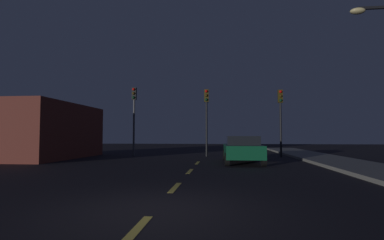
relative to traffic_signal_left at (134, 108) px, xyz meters
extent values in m
plane|color=black|center=(5.06, -8.02, -3.49)|extent=(80.00, 80.00, 0.00)
cube|color=gray|center=(12.56, -8.02, -3.42)|extent=(3.00, 40.00, 0.15)
cube|color=#EACC4C|center=(5.06, -16.22, -3.49)|extent=(0.16, 1.60, 0.01)
cube|color=#EACC4C|center=(5.06, -12.42, -3.49)|extent=(0.16, 1.60, 0.01)
cube|color=#EACC4C|center=(5.06, -8.62, -3.49)|extent=(0.16, 1.60, 0.01)
cube|color=#EACC4C|center=(5.06, -4.82, -3.49)|extent=(0.16, 1.60, 0.01)
cylinder|color=#4C4C51|center=(0.00, 0.02, -1.00)|extent=(0.14, 0.14, 4.99)
cube|color=black|center=(0.00, 0.02, 1.05)|extent=(0.32, 0.24, 0.90)
sphere|color=red|center=(0.00, -0.14, 1.35)|extent=(0.20, 0.20, 0.20)
sphere|color=#3F2D0C|center=(0.00, -0.14, 1.05)|extent=(0.20, 0.20, 0.20)
sphere|color=#0C3319|center=(0.00, -0.14, 0.75)|extent=(0.20, 0.20, 0.20)
cylinder|color=black|center=(5.30, 0.02, -1.11)|extent=(0.14, 0.14, 4.77)
cube|color=#382D0C|center=(5.30, 0.02, 0.82)|extent=(0.32, 0.24, 0.90)
sphere|color=red|center=(5.30, -0.14, 1.12)|extent=(0.20, 0.20, 0.20)
sphere|color=#3F2D0C|center=(5.30, -0.14, 0.82)|extent=(0.20, 0.20, 0.20)
sphere|color=#0C3319|center=(5.30, -0.14, 0.52)|extent=(0.20, 0.20, 0.20)
cylinder|color=black|center=(10.43, 0.02, -1.17)|extent=(0.14, 0.14, 4.66)
cube|color=#382D0C|center=(10.43, 0.02, 0.71)|extent=(0.32, 0.24, 0.90)
sphere|color=red|center=(10.43, -0.14, 1.01)|extent=(0.20, 0.20, 0.20)
sphere|color=#3F2D0C|center=(10.43, -0.14, 0.71)|extent=(0.20, 0.20, 0.20)
sphere|color=#0C3319|center=(10.43, -0.14, 0.41)|extent=(0.20, 0.20, 0.20)
cube|color=#0F4C2D|center=(7.47, -4.63, -2.84)|extent=(1.97, 4.53, 0.66)
cube|color=black|center=(7.48, -4.85, -2.28)|extent=(1.70, 2.06, 0.47)
cylinder|color=black|center=(6.56, -2.95, -3.17)|extent=(0.23, 0.64, 0.64)
cylinder|color=black|center=(8.31, -2.91, -3.17)|extent=(0.23, 0.64, 0.64)
cylinder|color=black|center=(6.63, -6.34, -3.17)|extent=(0.23, 0.64, 0.64)
cylinder|color=black|center=(8.39, -6.31, -3.17)|extent=(0.23, 0.64, 0.64)
cube|color=black|center=(12.23, -9.13, 2.86)|extent=(1.26, 0.10, 0.10)
ellipsoid|color=#F2D88C|center=(11.60, -9.13, 2.76)|extent=(0.56, 0.36, 0.24)
cube|color=maroon|center=(-5.74, -2.57, -1.73)|extent=(5.61, 7.99, 3.54)
camera|label=1|loc=(6.41, -20.71, -2.02)|focal=27.39mm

